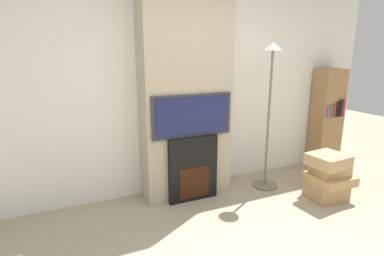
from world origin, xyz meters
name	(u,v)px	position (x,y,z in m)	size (l,w,h in m)	color
wall_back	(179,86)	(0.00, 2.03, 1.35)	(6.00, 0.06, 2.70)	silver
chimney_breast	(186,88)	(0.00, 1.81, 1.35)	(1.08, 0.38, 2.70)	tan
fireplace	(192,168)	(0.00, 1.62, 0.40)	(0.61, 0.15, 0.80)	black
television	(192,116)	(0.00, 1.62, 1.05)	(0.98, 0.07, 0.50)	#2D2D33
floor_lamp	(270,102)	(1.04, 1.55, 1.15)	(0.33, 0.33, 1.88)	#726651
box_stack	(328,177)	(1.53, 0.96, 0.28)	(0.51, 0.46, 0.56)	tan
bookshelf	(326,118)	(2.38, 1.83, 0.76)	(0.43, 0.31, 1.52)	#997047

